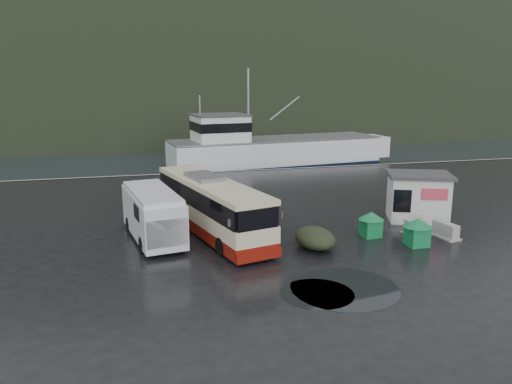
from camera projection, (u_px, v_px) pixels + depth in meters
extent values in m
plane|color=black|center=(286.00, 240.00, 26.08)|extent=(160.00, 160.00, 0.00)
cube|color=black|center=(161.00, 110.00, 130.12)|extent=(300.00, 180.00, 0.02)
cube|color=#999993|center=(220.00, 172.00, 44.99)|extent=(160.00, 0.60, 1.50)
ellipsoid|color=black|center=(164.00, 93.00, 264.87)|extent=(780.00, 540.00, 570.00)
cylinder|color=black|center=(345.00, 288.00, 20.21)|extent=(4.44, 4.44, 0.01)
cylinder|color=black|center=(317.00, 293.00, 19.69)|extent=(2.94, 2.94, 0.01)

